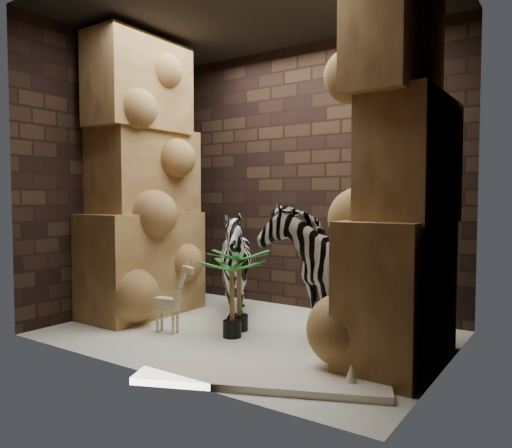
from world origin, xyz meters
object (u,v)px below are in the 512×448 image
Objects in this scene: zebra_left at (236,270)px; giraffe_toy at (167,296)px; surfboard at (261,379)px; palm_back at (232,298)px; zebra_right at (325,255)px; palm_front at (239,290)px.

zebra_left is 1.61× the size of giraffe_toy.
surfboard is at bearing -40.69° from zebra_left.
zebra_left is 1.85m from surfboard.
palm_back is 0.41× the size of surfboard.
giraffe_toy is 0.98× the size of palm_back.
giraffe_toy is 1.55m from surfboard.
palm_back is at bearing -132.91° from zebra_right.
zebra_right is at bearing 33.81° from palm_front.
giraffe_toy is 0.63m from palm_back.
zebra_right is 2.02× the size of palm_back.
zebra_right is 1.61m from surfboard.
palm_front is (0.30, -0.34, -0.12)m from zebra_left.
giraffe_toy is (-1.19, -0.90, -0.37)m from zebra_right.
palm_back is (0.08, -0.22, -0.03)m from palm_front.
giraffe_toy reaches higher than surfboard.
zebra_left is at bearing -174.80° from zebra_right.
palm_back is at bearing -69.98° from palm_front.
palm_front is at bearing -147.45° from zebra_right.
zebra_right is at bearing 29.29° from giraffe_toy.
palm_back is 1.17m from surfboard.
palm_back reaches higher than surfboard.
palm_front is 0.24m from palm_back.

